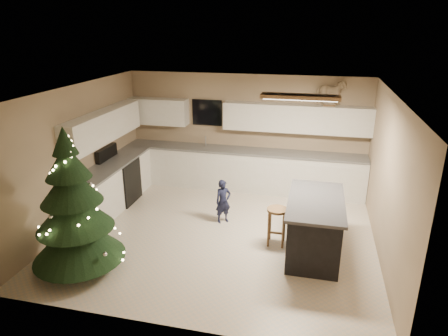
{
  "coord_description": "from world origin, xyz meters",
  "views": [
    {
      "loc": [
        1.57,
        -6.33,
        3.63
      ],
      "look_at": [
        0.0,
        0.35,
        1.15
      ],
      "focal_mm": 32.0,
      "sensor_mm": 36.0,
      "label": 1
    }
  ],
  "objects_px": {
    "island": "(314,226)",
    "bar_stool": "(277,217)",
    "christmas_tree": "(74,214)",
    "toddler": "(223,201)",
    "rocking_horse": "(330,92)"
  },
  "relations": [
    {
      "from": "island",
      "to": "toddler",
      "type": "bearing_deg",
      "value": 157.74
    },
    {
      "from": "christmas_tree",
      "to": "toddler",
      "type": "relative_size",
      "value": 2.67
    },
    {
      "from": "rocking_horse",
      "to": "toddler",
      "type": "bearing_deg",
      "value": 129.78
    },
    {
      "from": "toddler",
      "to": "christmas_tree",
      "type": "bearing_deg",
      "value": -168.56
    },
    {
      "from": "bar_stool",
      "to": "christmas_tree",
      "type": "relative_size",
      "value": 0.29
    },
    {
      "from": "bar_stool",
      "to": "toddler",
      "type": "distance_m",
      "value": 1.24
    },
    {
      "from": "bar_stool",
      "to": "rocking_horse",
      "type": "xyz_separation_m",
      "value": [
        0.77,
        2.47,
        1.78
      ]
    },
    {
      "from": "christmas_tree",
      "to": "toddler",
      "type": "xyz_separation_m",
      "value": [
        1.81,
        2.05,
        -0.51
      ]
    },
    {
      "from": "island",
      "to": "christmas_tree",
      "type": "height_order",
      "value": "christmas_tree"
    },
    {
      "from": "island",
      "to": "bar_stool",
      "type": "bearing_deg",
      "value": 170.14
    },
    {
      "from": "toddler",
      "to": "rocking_horse",
      "type": "xyz_separation_m",
      "value": [
        1.86,
        1.87,
        1.86
      ]
    },
    {
      "from": "bar_stool",
      "to": "christmas_tree",
      "type": "xyz_separation_m",
      "value": [
        -2.9,
        -1.46,
        0.44
      ]
    },
    {
      "from": "island",
      "to": "bar_stool",
      "type": "relative_size",
      "value": 2.53
    },
    {
      "from": "bar_stool",
      "to": "rocking_horse",
      "type": "distance_m",
      "value": 3.14
    },
    {
      "from": "island",
      "to": "bar_stool",
      "type": "distance_m",
      "value": 0.64
    }
  ]
}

